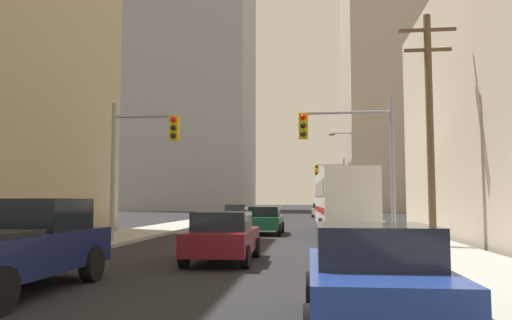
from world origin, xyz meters
TOP-DOWN VIEW (x-y plane):
  - sidewalk_left at (-6.81, 50.00)m, footprint 3.28×160.00m
  - sidewalk_right at (6.81, 50.00)m, footprint 3.28×160.00m
  - city_bus at (4.21, 25.86)m, footprint 2.85×11.57m
  - pickup_truck_navy at (-3.45, 7.33)m, footprint 2.20×5.41m
  - sedan_blue at (3.42, 5.14)m, footprint 1.95×4.21m
  - sedan_maroon at (-0.11, 12.77)m, footprint 1.95×4.22m
  - sedan_green at (-0.01, 25.25)m, footprint 1.95×4.20m
  - sedan_beige at (-3.51, 38.01)m, footprint 1.95×4.21m
  - sedan_white at (3.50, 54.05)m, footprint 1.95×4.24m
  - traffic_signal_near_left at (-4.56, 17.95)m, footprint 2.92×0.44m
  - traffic_signal_near_right at (4.15, 17.95)m, footprint 3.79×0.44m
  - traffic_signal_far_right at (4.54, 47.83)m, footprint 2.97×0.44m
  - utility_pole_right at (7.14, 17.52)m, footprint 2.20×0.28m
  - street_lamp_right at (5.57, 38.34)m, footprint 1.99×0.32m
  - building_left_far_tower at (-20.38, 90.42)m, footprint 22.77×20.63m
  - building_right_far_highrise at (20.69, 87.45)m, footprint 23.79×24.67m

SIDE VIEW (x-z plane):
  - sidewalk_left at x=-6.81m, z-range 0.00..0.15m
  - sidewalk_right at x=6.81m, z-range 0.00..0.15m
  - sedan_blue at x=3.42m, z-range 0.01..1.53m
  - sedan_maroon at x=-0.11m, z-range 0.01..1.53m
  - sedan_green at x=-0.01m, z-range 0.01..1.53m
  - sedan_beige at x=-3.51m, z-range 0.01..1.53m
  - sedan_white at x=3.50m, z-range 0.01..1.53m
  - pickup_truck_navy at x=-3.45m, z-range -0.02..1.88m
  - city_bus at x=4.21m, z-range 0.23..3.63m
  - traffic_signal_near_left at x=-4.56m, z-range 1.00..7.00m
  - traffic_signal_far_right at x=4.54m, z-range 1.00..7.00m
  - traffic_signal_near_right at x=4.15m, z-range 1.04..7.04m
  - street_lamp_right at x=5.57m, z-range 0.74..8.24m
  - utility_pole_right at x=7.14m, z-range 0.27..9.41m
  - building_left_far_tower at x=-20.38m, z-range 0.00..48.38m
  - building_right_far_highrise at x=20.69m, z-range 0.00..59.63m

